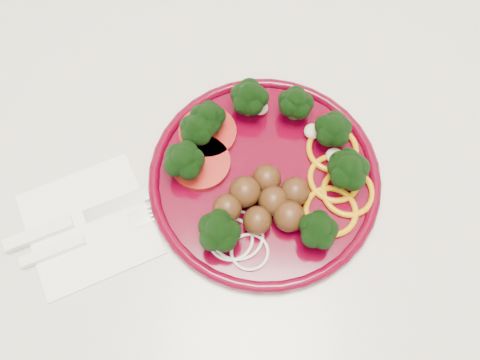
# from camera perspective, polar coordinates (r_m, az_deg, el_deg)

# --- Properties ---
(counter) EXTENTS (2.40, 0.60, 0.90)m
(counter) POSITION_cam_1_polar(r_m,az_deg,el_deg) (1.11, -1.72, -8.15)
(counter) COLOR silver
(counter) RESTS_ON ground
(plate) EXTENTS (0.29, 0.29, 0.06)m
(plate) POSITION_cam_1_polar(r_m,az_deg,el_deg) (0.66, 2.92, 1.03)
(plate) COLOR #460012
(plate) RESTS_ON counter
(napkin) EXTENTS (0.20, 0.20, 0.00)m
(napkin) POSITION_cam_1_polar(r_m,az_deg,el_deg) (0.68, -15.77, -4.58)
(napkin) COLOR white
(napkin) RESTS_ON counter
(knife) EXTENTS (0.19, 0.11, 0.01)m
(knife) POSITION_cam_1_polar(r_m,az_deg,el_deg) (0.68, -17.95, -4.38)
(knife) COLOR silver
(knife) RESTS_ON napkin
(fork) EXTENTS (0.17, 0.10, 0.01)m
(fork) POSITION_cam_1_polar(r_m,az_deg,el_deg) (0.67, -17.60, -6.52)
(fork) COLOR white
(fork) RESTS_ON napkin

